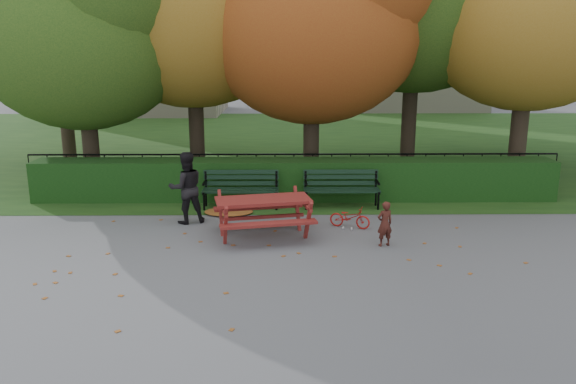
{
  "coord_description": "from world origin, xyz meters",
  "views": [
    {
      "loc": [
        -0.32,
        -9.3,
        3.6
      ],
      "look_at": [
        -0.2,
        1.17,
        1.0
      ],
      "focal_mm": 35.0,
      "sensor_mm": 36.0,
      "label": 1
    }
  ],
  "objects_px": {
    "picnic_table": "(263,207)",
    "child": "(385,224)",
    "tree_c": "(326,4)",
    "tree_a": "(89,15)",
    "bench_left": "(241,186)",
    "bicycle": "(350,217)",
    "adult": "(186,188)",
    "bench_right": "(341,186)"
  },
  "relations": [
    {
      "from": "child",
      "to": "bicycle",
      "type": "height_order",
      "value": "child"
    },
    {
      "from": "adult",
      "to": "bench_right",
      "type": "bearing_deg",
      "value": 178.13
    },
    {
      "from": "bench_right",
      "to": "tree_a",
      "type": "bearing_deg",
      "value": 163.39
    },
    {
      "from": "bench_left",
      "to": "picnic_table",
      "type": "relative_size",
      "value": 0.85
    },
    {
      "from": "tree_a",
      "to": "bicycle",
      "type": "xyz_separation_m",
      "value": [
        6.3,
        -3.54,
        -4.29
      ]
    },
    {
      "from": "adult",
      "to": "bicycle",
      "type": "relative_size",
      "value": 1.8
    },
    {
      "from": "tree_c",
      "to": "bicycle",
      "type": "bearing_deg",
      "value": -85.92
    },
    {
      "from": "tree_c",
      "to": "bench_left",
      "type": "relative_size",
      "value": 4.44
    },
    {
      "from": "tree_a",
      "to": "bicycle",
      "type": "bearing_deg",
      "value": -29.29
    },
    {
      "from": "tree_c",
      "to": "picnic_table",
      "type": "distance_m",
      "value": 6.35
    },
    {
      "from": "tree_a",
      "to": "tree_c",
      "type": "xyz_separation_m",
      "value": [
        6.02,
        0.38,
        0.3
      ]
    },
    {
      "from": "adult",
      "to": "picnic_table",
      "type": "bearing_deg",
      "value": 127.91
    },
    {
      "from": "tree_a",
      "to": "bench_left",
      "type": "bearing_deg",
      "value": -25.76
    },
    {
      "from": "tree_a",
      "to": "tree_c",
      "type": "distance_m",
      "value": 6.04
    },
    {
      "from": "tree_a",
      "to": "child",
      "type": "xyz_separation_m",
      "value": [
        6.83,
        -4.69,
        -4.08
      ]
    },
    {
      "from": "bench_left",
      "to": "adult",
      "type": "distance_m",
      "value": 1.67
    },
    {
      "from": "tree_a",
      "to": "bicycle",
      "type": "height_order",
      "value": "tree_a"
    },
    {
      "from": "child",
      "to": "tree_a",
      "type": "bearing_deg",
      "value": -53.81
    },
    {
      "from": "bench_left",
      "to": "child",
      "type": "bearing_deg",
      "value": -43.73
    },
    {
      "from": "bench_left",
      "to": "tree_a",
      "type": "bearing_deg",
      "value": 154.24
    },
    {
      "from": "adult",
      "to": "bicycle",
      "type": "distance_m",
      "value": 3.56
    },
    {
      "from": "bench_right",
      "to": "adult",
      "type": "relative_size",
      "value": 1.15
    },
    {
      "from": "child",
      "to": "adult",
      "type": "xyz_separation_m",
      "value": [
        -4.02,
        1.56,
        0.34
      ]
    },
    {
      "from": "tree_c",
      "to": "bench_right",
      "type": "relative_size",
      "value": 4.44
    },
    {
      "from": "child",
      "to": "bicycle",
      "type": "xyz_separation_m",
      "value": [
        -0.52,
        1.15,
        -0.21
      ]
    },
    {
      "from": "child",
      "to": "adult",
      "type": "bearing_deg",
      "value": -40.56
    },
    {
      "from": "bench_right",
      "to": "child",
      "type": "relative_size",
      "value": 2.04
    },
    {
      "from": "adult",
      "to": "tree_a",
      "type": "bearing_deg",
      "value": -69.71
    },
    {
      "from": "tree_a",
      "to": "tree_c",
      "type": "relative_size",
      "value": 0.94
    },
    {
      "from": "tree_c",
      "to": "bench_right",
      "type": "height_order",
      "value": "tree_c"
    },
    {
      "from": "bench_right",
      "to": "bicycle",
      "type": "height_order",
      "value": "bench_right"
    },
    {
      "from": "bench_right",
      "to": "bicycle",
      "type": "bearing_deg",
      "value": -89.51
    },
    {
      "from": "picnic_table",
      "to": "child",
      "type": "bearing_deg",
      "value": -25.29
    },
    {
      "from": "bench_left",
      "to": "adult",
      "type": "relative_size",
      "value": 1.15
    },
    {
      "from": "bench_left",
      "to": "tree_c",
      "type": "bearing_deg",
      "value": 46.64
    },
    {
      "from": "child",
      "to": "bicycle",
      "type": "bearing_deg",
      "value": -84.84
    },
    {
      "from": "picnic_table",
      "to": "child",
      "type": "distance_m",
      "value": 2.41
    },
    {
      "from": "bench_left",
      "to": "bench_right",
      "type": "relative_size",
      "value": 1.0
    },
    {
      "from": "tree_c",
      "to": "bench_right",
      "type": "xyz_separation_m",
      "value": [
        0.27,
        -2.26,
        -4.3
      ]
    },
    {
      "from": "tree_a",
      "to": "picnic_table",
      "type": "bearing_deg",
      "value": -42.5
    },
    {
      "from": "bench_left",
      "to": "bench_right",
      "type": "height_order",
      "value": "same"
    },
    {
      "from": "tree_c",
      "to": "bicycle",
      "type": "distance_m",
      "value": 6.05
    }
  ]
}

